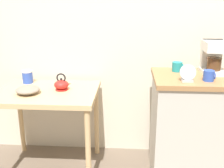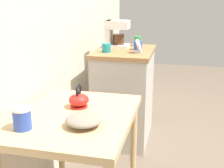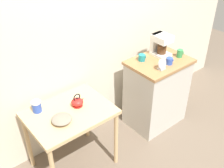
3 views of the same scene
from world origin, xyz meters
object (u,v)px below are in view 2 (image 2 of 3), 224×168
(mug_blue, at_px, (138,46))
(table_clock, at_px, (139,47))
(bowl_stoneware, at_px, (84,120))
(mug_dark_teal, at_px, (106,48))
(teakettle, at_px, (79,100))
(canister_enamel, at_px, (22,118))
(coffee_maker, at_px, (115,33))
(mug_tall_green, at_px, (138,41))

(mug_blue, height_order, table_clock, table_clock)
(bowl_stoneware, relative_size, mug_dark_teal, 2.17)
(teakettle, bearing_deg, mug_blue, -9.32)
(canister_enamel, bearing_deg, teakettle, -26.47)
(teakettle, xyz_separation_m, coffee_maker, (1.23, 0.05, 0.25))
(mug_blue, bearing_deg, coffee_maker, 69.25)
(canister_enamel, relative_size, mug_blue, 1.38)
(canister_enamel, distance_m, coffee_maker, 1.61)
(canister_enamel, distance_m, table_clock, 1.40)
(mug_dark_teal, height_order, table_clock, table_clock)
(teakettle, distance_m, table_clock, 1.02)
(coffee_maker, bearing_deg, canister_enamel, 175.44)
(bowl_stoneware, distance_m, table_clock, 1.25)
(bowl_stoneware, bearing_deg, teakettle, 24.51)
(bowl_stoneware, xyz_separation_m, teakettle, (0.25, 0.11, 0.01))
(mug_dark_teal, bearing_deg, canister_enamel, 175.39)
(teakettle, distance_m, mug_tall_green, 1.39)
(bowl_stoneware, height_order, coffee_maker, coffee_maker)
(mug_tall_green, bearing_deg, canister_enamel, 169.25)
(bowl_stoneware, distance_m, mug_blue, 1.40)
(teakettle, relative_size, mug_tall_green, 1.57)
(teakettle, xyz_separation_m, mug_dark_teal, (0.96, 0.07, 0.15))
(mug_tall_green, bearing_deg, table_clock, -170.30)
(canister_enamel, bearing_deg, bowl_stoneware, -70.08)
(bowl_stoneware, bearing_deg, mug_blue, -3.04)
(coffee_maker, bearing_deg, bowl_stoneware, -173.69)
(table_clock, bearing_deg, teakettle, 167.51)
(bowl_stoneware, distance_m, mug_dark_teal, 1.23)
(mug_blue, xyz_separation_m, table_clock, (-0.16, -0.03, 0.02))
(teakettle, relative_size, coffee_maker, 0.58)
(mug_blue, bearing_deg, teakettle, 170.68)
(bowl_stoneware, height_order, table_clock, table_clock)
(teakettle, height_order, mug_blue, mug_blue)
(coffee_maker, relative_size, mug_blue, 3.09)
(table_clock, bearing_deg, mug_tall_green, 9.70)
(table_clock, bearing_deg, mug_dark_teal, 95.13)
(bowl_stoneware, relative_size, table_clock, 1.51)
(table_clock, bearing_deg, canister_enamel, 163.58)
(teakettle, height_order, coffee_maker, coffee_maker)
(teakettle, bearing_deg, mug_tall_green, -6.29)
(canister_enamel, bearing_deg, mug_dark_teal, -4.61)
(canister_enamel, height_order, mug_blue, mug_blue)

